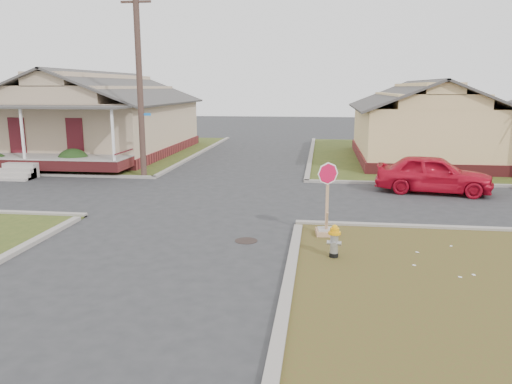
# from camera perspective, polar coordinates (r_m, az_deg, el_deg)

# --- Properties ---
(ground) EXTENTS (120.00, 120.00, 0.00)m
(ground) POSITION_cam_1_polar(r_m,az_deg,el_deg) (15.07, -9.17, -4.64)
(ground) COLOR #2B2B2D
(ground) RESTS_ON ground
(verge_far_left) EXTENTS (19.00, 19.00, 0.05)m
(verge_far_left) POSITION_cam_1_polar(r_m,az_deg,el_deg) (36.43, -20.86, 4.47)
(verge_far_left) COLOR #354418
(verge_far_left) RESTS_ON ground
(curbs) EXTENTS (80.00, 40.00, 0.12)m
(curbs) POSITION_cam_1_polar(r_m,az_deg,el_deg) (19.76, -5.05, -0.57)
(curbs) COLOR gray
(curbs) RESTS_ON ground
(manhole) EXTENTS (0.64, 0.64, 0.01)m
(manhole) POSITION_cam_1_polar(r_m,az_deg,el_deg) (14.13, -1.13, -5.59)
(manhole) COLOR black
(manhole) RESTS_ON ground
(corner_house) EXTENTS (10.10, 15.50, 5.30)m
(corner_house) POSITION_cam_1_polar(r_m,az_deg,el_deg) (33.72, -17.66, 8.00)
(corner_house) COLOR maroon
(corner_house) RESTS_ON ground
(side_house_yellow) EXTENTS (7.60, 11.60, 4.70)m
(side_house_yellow) POSITION_cam_1_polar(r_m,az_deg,el_deg) (30.93, 18.39, 7.48)
(side_house_yellow) COLOR maroon
(side_house_yellow) RESTS_ON ground
(utility_pole) EXTENTS (1.80, 0.28, 9.00)m
(utility_pole) POSITION_cam_1_polar(r_m,az_deg,el_deg) (24.24, -13.18, 12.57)
(utility_pole) COLOR #3C2722
(utility_pole) RESTS_ON ground
(fire_hydrant) EXTENTS (0.31, 0.31, 0.84)m
(fire_hydrant) POSITION_cam_1_polar(r_m,az_deg,el_deg) (12.70, 8.94, -5.36)
(fire_hydrant) COLOR black
(fire_hydrant) RESTS_ON ground
(stop_sign) EXTENTS (0.60, 0.59, 2.13)m
(stop_sign) POSITION_cam_1_polar(r_m,az_deg,el_deg) (14.57, 8.07, -3.11)
(stop_sign) COLOR tan
(stop_sign) RESTS_ON ground
(red_sedan) EXTENTS (4.82, 2.59, 1.56)m
(red_sedan) POSITION_cam_1_polar(r_m,az_deg,el_deg) (21.62, 19.61, 1.97)
(red_sedan) COLOR red
(red_sedan) RESTS_ON ground
(hedge_right) EXTENTS (1.52, 1.25, 1.16)m
(hedge_right) POSITION_cam_1_polar(r_m,az_deg,el_deg) (26.62, -20.14, 3.36)
(hedge_right) COLOR #183412
(hedge_right) RESTS_ON verge_far_left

